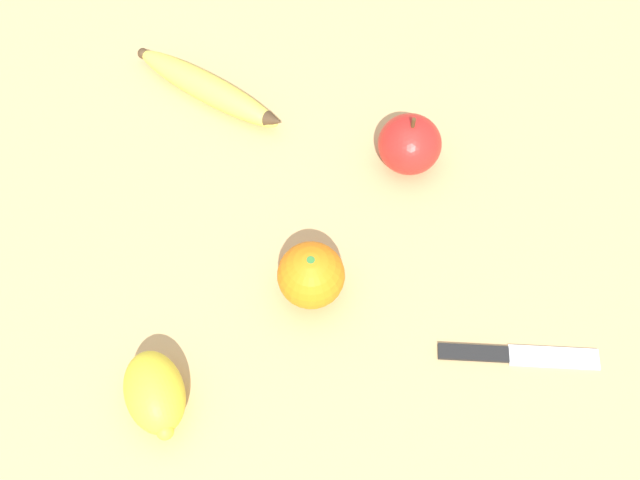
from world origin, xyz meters
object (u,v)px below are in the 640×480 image
at_px(banana, 209,89).
at_px(apple, 410,144).
at_px(orange, 311,275).
at_px(lemon, 155,393).
at_px(paring_knife, 513,354).

xyz_separation_m(banana, apple, (0.07, 0.24, 0.02)).
distance_m(banana, orange, 0.29).
xyz_separation_m(lemon, paring_knife, (-0.08, 0.34, -0.03)).
height_order(banana, paring_knife, banana).
relative_size(lemon, paring_knife, 0.61).
bearing_deg(apple, orange, -28.06).
height_order(orange, paring_knife, orange).
bearing_deg(lemon, orange, 134.84).
distance_m(orange, apple, 0.20).
distance_m(banana, lemon, 0.38).
distance_m(lemon, paring_knife, 0.35).
bearing_deg(paring_knife, banana, -132.18).
xyz_separation_m(banana, lemon, (0.38, 0.01, 0.01)).
relative_size(orange, paring_knife, 0.43).
xyz_separation_m(orange, paring_knife, (0.05, 0.21, -0.03)).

